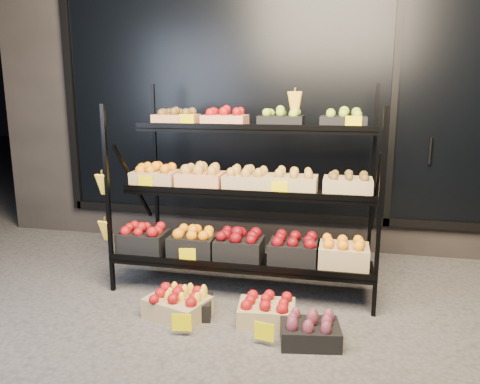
% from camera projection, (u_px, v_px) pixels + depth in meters
% --- Properties ---
extents(ground, '(24.00, 24.00, 0.00)m').
position_uv_depth(ground, '(230.00, 313.00, 3.43)').
color(ground, '#514F4C').
rests_on(ground, ground).
extents(building, '(6.00, 2.08, 3.50)m').
position_uv_depth(building, '(281.00, 78.00, 5.54)').
color(building, '#2D2826').
rests_on(building, ground).
extents(display_rack, '(2.18, 1.02, 1.71)m').
position_uv_depth(display_rack, '(245.00, 191.00, 3.84)').
color(display_rack, black).
rests_on(display_rack, ground).
extents(tag_floor_a, '(0.13, 0.01, 0.12)m').
position_uv_depth(tag_floor_a, '(182.00, 328.00, 3.08)').
color(tag_floor_a, '#E5CF00').
rests_on(tag_floor_a, ground).
extents(tag_floor_b, '(0.13, 0.01, 0.12)m').
position_uv_depth(tag_floor_b, '(264.00, 337.00, 2.97)').
color(tag_floor_b, '#E5CF00').
rests_on(tag_floor_b, ground).
extents(floor_crate_left, '(0.50, 0.43, 0.21)m').
position_uv_depth(floor_crate_left, '(177.00, 304.00, 3.35)').
color(floor_crate_left, tan).
rests_on(floor_crate_left, ground).
extents(floor_crate_midleft, '(0.42, 0.34, 0.19)m').
position_uv_depth(floor_crate_midleft, '(186.00, 303.00, 3.39)').
color(floor_crate_midleft, black).
rests_on(floor_crate_midleft, ground).
extents(floor_crate_midright, '(0.42, 0.33, 0.20)m').
position_uv_depth(floor_crate_midright, '(267.00, 310.00, 3.27)').
color(floor_crate_midright, tan).
rests_on(floor_crate_midright, ground).
extents(floor_crate_right, '(0.42, 0.34, 0.19)m').
position_uv_depth(floor_crate_right, '(310.00, 330.00, 3.00)').
color(floor_crate_right, black).
rests_on(floor_crate_right, ground).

